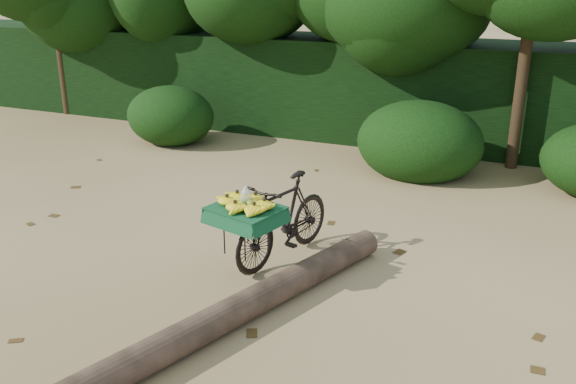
% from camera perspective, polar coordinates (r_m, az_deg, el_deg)
% --- Properties ---
extents(ground, '(80.00, 80.00, 0.00)m').
position_cam_1_polar(ground, '(6.45, -9.91, -7.55)').
color(ground, tan).
rests_on(ground, ground).
extents(vendor_bicycle, '(0.94, 1.73, 0.93)m').
position_cam_1_polar(vendor_bicycle, '(6.48, -0.56, -2.45)').
color(vendor_bicycle, black).
rests_on(vendor_bicycle, ground).
extents(fallen_log, '(1.50, 3.70, 0.28)m').
position_cam_1_polar(fallen_log, '(5.51, -4.41, -10.75)').
color(fallen_log, brown).
rests_on(fallen_log, ground).
extents(hedge_backdrop, '(26.00, 1.80, 1.80)m').
position_cam_1_polar(hedge_backdrop, '(11.67, 7.14, 9.66)').
color(hedge_backdrop, black).
rests_on(hedge_backdrop, ground).
extents(tree_row, '(14.50, 2.00, 4.00)m').
position_cam_1_polar(tree_row, '(10.99, 2.78, 14.95)').
color(tree_row, black).
rests_on(tree_row, ground).
extents(bush_clumps, '(8.80, 1.70, 0.90)m').
position_cam_1_polar(bush_clumps, '(9.76, 6.41, 4.97)').
color(bush_clumps, black).
rests_on(bush_clumps, ground).
extents(leaf_litter, '(7.00, 7.30, 0.01)m').
position_cam_1_polar(leaf_litter, '(6.94, -6.97, -5.30)').
color(leaf_litter, '#463012').
rests_on(leaf_litter, ground).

